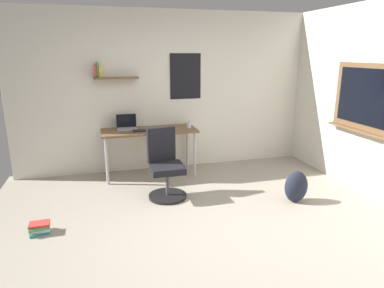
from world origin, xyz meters
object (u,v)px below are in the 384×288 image
(desk, at_px, (149,134))
(backpack, at_px, (296,187))
(coffee_mug, at_px, (189,125))
(book_stack_on_floor, at_px, (39,228))
(computer_mouse, at_px, (163,129))
(office_chair, at_px, (165,168))
(laptop, at_px, (127,126))
(keyboard, at_px, (145,130))

(desk, height_order, backpack, desk)
(desk, distance_m, backpack, 2.35)
(coffee_mug, distance_m, book_stack_on_floor, 2.68)
(desk, height_order, computer_mouse, computer_mouse)
(office_chair, distance_m, laptop, 1.18)
(desk, relative_size, backpack, 3.48)
(coffee_mug, relative_size, book_stack_on_floor, 0.39)
(office_chair, bearing_deg, desk, 95.14)
(computer_mouse, bearing_deg, book_stack_on_floor, -139.03)
(office_chair, bearing_deg, book_stack_on_floor, -157.66)
(laptop, relative_size, book_stack_on_floor, 1.30)
(coffee_mug, xyz_separation_m, book_stack_on_floor, (-2.10, -1.50, -0.74))
(desk, xyz_separation_m, office_chair, (0.08, -0.89, -0.27))
(backpack, bearing_deg, book_stack_on_floor, 179.81)
(office_chair, relative_size, laptop, 3.06)
(laptop, distance_m, backpack, 2.71)
(coffee_mug, distance_m, backpack, 1.94)
(computer_mouse, bearing_deg, laptop, 157.97)
(laptop, bearing_deg, keyboard, -40.05)
(coffee_mug, bearing_deg, office_chair, -123.07)
(backpack, height_order, book_stack_on_floor, backpack)
(laptop, distance_m, keyboard, 0.34)
(keyboard, relative_size, coffee_mug, 4.02)
(keyboard, height_order, backpack, keyboard)
(office_chair, relative_size, backpack, 2.23)
(office_chair, relative_size, coffee_mug, 10.33)
(office_chair, xyz_separation_m, keyboard, (-0.15, 0.81, 0.36))
(office_chair, bearing_deg, laptop, 111.86)
(laptop, height_order, keyboard, laptop)
(computer_mouse, xyz_separation_m, backpack, (1.51, -1.46, -0.56))
(coffee_mug, bearing_deg, backpack, -54.55)
(desk, bearing_deg, book_stack_on_floor, -133.83)
(backpack, relative_size, book_stack_on_floor, 1.78)
(keyboard, distance_m, backpack, 2.37)
(laptop, xyz_separation_m, book_stack_on_floor, (-1.13, -1.66, -0.75))
(keyboard, xyz_separation_m, coffee_mug, (0.72, 0.05, 0.04))
(desk, distance_m, office_chair, 0.93)
(desk, height_order, keyboard, keyboard)
(laptop, height_order, book_stack_on_floor, laptop)
(backpack, bearing_deg, office_chair, 158.52)
(desk, relative_size, computer_mouse, 14.27)
(book_stack_on_floor, bearing_deg, keyboard, 46.23)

